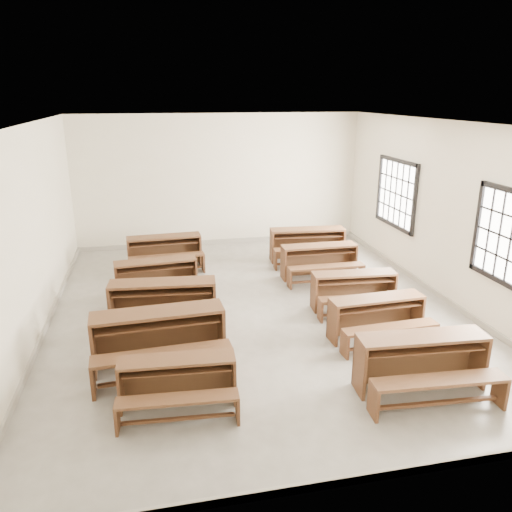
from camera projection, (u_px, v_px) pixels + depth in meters
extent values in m
plane|color=gray|center=(256.00, 310.00, 8.80)|extent=(8.50, 8.50, 0.00)
cube|color=white|center=(256.00, 124.00, 7.81)|extent=(7.00, 8.50, 0.05)
cube|color=beige|center=(220.00, 181.00, 12.23)|extent=(7.00, 0.05, 3.20)
cube|color=beige|center=(356.00, 337.00, 4.37)|extent=(7.00, 0.05, 3.20)
cube|color=beige|center=(34.00, 233.00, 7.61)|extent=(0.05, 8.50, 3.20)
cube|color=beige|center=(444.00, 212.00, 8.99)|extent=(0.05, 8.50, 3.20)
cube|color=gray|center=(221.00, 241.00, 12.71)|extent=(7.00, 0.04, 0.10)
cube|color=gray|center=(347.00, 480.00, 4.85)|extent=(7.00, 0.04, 0.10)
cube|color=gray|center=(47.00, 325.00, 8.09)|extent=(0.04, 8.50, 0.10)
cube|color=gray|center=(435.00, 292.00, 9.47)|extent=(0.04, 8.50, 0.10)
cube|color=black|center=(504.00, 283.00, 7.52)|extent=(0.06, 1.62, 0.08)
cube|color=black|center=(478.00, 226.00, 8.05)|extent=(0.06, 0.08, 1.46)
cube|color=white|center=(397.00, 193.00, 10.66)|extent=(0.02, 1.50, 1.30)
cube|color=black|center=(399.00, 161.00, 10.44)|extent=(0.06, 1.62, 0.08)
cube|color=black|center=(393.00, 225.00, 10.87)|extent=(0.06, 1.62, 0.08)
cube|color=black|center=(415.00, 201.00, 9.92)|extent=(0.06, 0.08, 1.46)
cube|color=black|center=(380.00, 187.00, 11.39)|extent=(0.06, 0.08, 1.46)
cube|color=brown|center=(177.00, 360.00, 5.95)|extent=(1.42, 0.44, 0.03)
cube|color=brown|center=(178.00, 376.00, 6.19)|extent=(1.39, 0.13, 0.59)
cube|color=#50301B|center=(120.00, 387.00, 5.95)|extent=(0.06, 0.35, 0.59)
cube|color=#50301B|center=(234.00, 378.00, 6.13)|extent=(0.06, 0.35, 0.59)
cube|color=#50301B|center=(177.00, 369.00, 5.97)|extent=(1.31, 0.35, 0.02)
cube|color=brown|center=(177.00, 399.00, 5.63)|extent=(1.41, 0.34, 0.03)
cube|color=#50301B|center=(117.00, 418.00, 5.59)|extent=(0.05, 0.25, 0.33)
cube|color=#50301B|center=(238.00, 408.00, 5.77)|extent=(0.05, 0.25, 0.33)
cube|color=#50301B|center=(179.00, 419.00, 5.71)|extent=(1.29, 0.13, 0.03)
cube|color=brown|center=(157.00, 312.00, 6.80)|extent=(1.82, 0.55, 0.05)
cube|color=brown|center=(158.00, 333.00, 7.11)|extent=(1.80, 0.14, 0.77)
cube|color=#50301B|center=(93.00, 347.00, 6.71)|extent=(0.07, 0.45, 0.77)
cube|color=#50301B|center=(221.00, 332.00, 7.14)|extent=(0.07, 0.45, 0.77)
cube|color=#50301B|center=(158.00, 324.00, 6.83)|extent=(1.68, 0.43, 0.02)
cube|color=brown|center=(163.00, 354.00, 6.40)|extent=(1.82, 0.41, 0.05)
cube|color=#50301B|center=(93.00, 380.00, 6.25)|extent=(0.06, 0.32, 0.43)
cube|color=#50301B|center=(230.00, 361.00, 6.69)|extent=(0.06, 0.32, 0.43)
cube|color=#50301B|center=(164.00, 377.00, 6.50)|extent=(1.67, 0.15, 0.05)
cube|color=brown|center=(162.00, 283.00, 7.99)|extent=(1.73, 0.58, 0.04)
cube|color=brown|center=(164.00, 300.00, 8.29)|extent=(1.70, 0.20, 0.72)
cube|color=#50301B|center=(111.00, 307.00, 8.02)|extent=(0.08, 0.43, 0.72)
cube|color=#50301B|center=(215.00, 302.00, 8.20)|extent=(0.08, 0.43, 0.72)
cube|color=#50301B|center=(163.00, 292.00, 8.02)|extent=(1.60, 0.46, 0.02)
cube|color=brown|center=(161.00, 314.00, 7.60)|extent=(1.72, 0.45, 0.04)
cube|color=#50301B|center=(107.00, 331.00, 7.58)|extent=(0.07, 0.30, 0.40)
cube|color=#50301B|center=(216.00, 325.00, 7.76)|extent=(0.07, 0.30, 0.40)
cube|color=#50301B|center=(162.00, 333.00, 7.70)|extent=(1.57, 0.20, 0.04)
cube|color=brown|center=(155.00, 261.00, 9.29)|extent=(1.54, 0.51, 0.04)
cube|color=brown|center=(155.00, 275.00, 9.55)|extent=(1.51, 0.18, 0.64)
cube|color=#50301B|center=(116.00, 282.00, 9.19)|extent=(0.07, 0.38, 0.64)
cube|color=#50301B|center=(195.00, 274.00, 9.61)|extent=(0.07, 0.38, 0.64)
cube|color=#50301B|center=(156.00, 268.00, 9.32)|extent=(1.42, 0.41, 0.02)
cube|color=brown|center=(159.00, 284.00, 8.96)|extent=(1.53, 0.40, 0.04)
cube|color=#50301B|center=(118.00, 299.00, 8.82)|extent=(0.06, 0.27, 0.36)
cube|color=#50301B|center=(200.00, 289.00, 9.23)|extent=(0.06, 0.27, 0.36)
cube|color=#50301B|center=(160.00, 298.00, 9.05)|extent=(1.39, 0.18, 0.04)
cube|color=brown|center=(164.00, 237.00, 10.76)|extent=(1.60, 0.47, 0.04)
cube|color=brown|center=(164.00, 250.00, 11.04)|extent=(1.58, 0.12, 0.67)
cube|color=#50301B|center=(128.00, 255.00, 10.69)|extent=(0.06, 0.40, 0.67)
cube|color=#50301B|center=(200.00, 250.00, 11.06)|extent=(0.06, 0.40, 0.67)
cube|color=#50301B|center=(164.00, 243.00, 10.79)|extent=(1.47, 0.37, 0.02)
cube|color=brown|center=(167.00, 256.00, 10.41)|extent=(1.59, 0.36, 0.04)
cube|color=#50301B|center=(130.00, 269.00, 10.29)|extent=(0.05, 0.28, 0.37)
cube|color=#50301B|center=(203.00, 263.00, 10.66)|extent=(0.05, 0.28, 0.37)
cube|color=#50301B|center=(167.00, 270.00, 10.50)|extent=(1.46, 0.12, 0.04)
cube|color=brown|center=(423.00, 337.00, 6.26)|extent=(1.67, 0.52, 0.04)
cube|color=brown|center=(414.00, 356.00, 6.55)|extent=(1.65, 0.15, 0.70)
cube|color=#50301B|center=(360.00, 368.00, 6.26)|extent=(0.07, 0.41, 0.70)
cube|color=#50301B|center=(478.00, 358.00, 6.48)|extent=(0.07, 0.41, 0.70)
cube|color=#50301B|center=(423.00, 348.00, 6.28)|extent=(1.54, 0.41, 0.02)
cube|color=brown|center=(440.00, 380.00, 5.88)|extent=(1.67, 0.40, 0.04)
cube|color=#50301B|center=(373.00, 402.00, 5.83)|extent=(0.06, 0.29, 0.39)
cube|color=#50301B|center=(500.00, 391.00, 6.06)|extent=(0.06, 0.29, 0.39)
cube|color=#50301B|center=(437.00, 403.00, 5.97)|extent=(1.53, 0.15, 0.04)
cube|color=brown|center=(377.00, 298.00, 7.64)|extent=(1.50, 0.45, 0.04)
cube|color=brown|center=(371.00, 314.00, 7.89)|extent=(1.48, 0.11, 0.63)
cube|color=#50301B|center=(333.00, 323.00, 7.56)|extent=(0.06, 0.37, 0.63)
cube|color=#50301B|center=(417.00, 313.00, 7.92)|extent=(0.06, 0.37, 0.63)
cube|color=#50301B|center=(377.00, 306.00, 7.66)|extent=(1.38, 0.35, 0.02)
cube|color=brown|center=(391.00, 327.00, 7.31)|extent=(1.49, 0.33, 0.04)
cube|color=#50301B|center=(345.00, 345.00, 7.19)|extent=(0.05, 0.26, 0.35)
cube|color=#50301B|center=(432.00, 333.00, 7.54)|extent=(0.05, 0.26, 0.35)
cube|color=#50301B|center=(389.00, 344.00, 7.39)|extent=(1.37, 0.12, 0.04)
cube|color=brown|center=(354.00, 273.00, 8.70)|extent=(1.49, 0.47, 0.04)
cube|color=brown|center=(350.00, 288.00, 8.96)|extent=(1.47, 0.14, 0.62)
cube|color=#50301B|center=(314.00, 293.00, 8.71)|extent=(0.06, 0.37, 0.62)
cube|color=#50301B|center=(392.00, 289.00, 8.90)|extent=(0.06, 0.37, 0.62)
cube|color=#50301B|center=(354.00, 281.00, 8.72)|extent=(1.37, 0.37, 0.02)
cube|color=brown|center=(362.00, 298.00, 8.36)|extent=(1.48, 0.36, 0.04)
cube|color=#50301B|center=(320.00, 311.00, 8.33)|extent=(0.05, 0.26, 0.35)
cube|color=#50301B|center=(402.00, 306.00, 8.52)|extent=(0.05, 0.26, 0.35)
cube|color=#50301B|center=(361.00, 313.00, 8.45)|extent=(1.36, 0.14, 0.04)
cube|color=brown|center=(319.00, 246.00, 10.18)|extent=(1.54, 0.40, 0.04)
cube|color=brown|center=(316.00, 259.00, 10.45)|extent=(1.54, 0.05, 0.65)
cube|color=#50301B|center=(283.00, 264.00, 10.14)|extent=(0.04, 0.39, 0.65)
cube|color=#50301B|center=(353.00, 260.00, 10.43)|extent=(0.04, 0.39, 0.65)
cube|color=#50301B|center=(319.00, 252.00, 10.20)|extent=(1.43, 0.30, 0.02)
cube|color=brown|center=(326.00, 267.00, 9.83)|extent=(1.54, 0.29, 0.04)
cube|color=#50301B|center=(289.00, 279.00, 9.75)|extent=(0.04, 0.27, 0.37)
cube|color=#50301B|center=(361.00, 274.00, 10.03)|extent=(0.04, 0.27, 0.37)
cube|color=#50301B|center=(326.00, 280.00, 9.92)|extent=(1.42, 0.06, 0.04)
cube|color=brown|center=(308.00, 229.00, 11.20)|extent=(1.69, 0.56, 0.04)
cube|color=brown|center=(305.00, 243.00, 11.49)|extent=(1.66, 0.18, 0.71)
cube|color=#50301B|center=(272.00, 247.00, 11.22)|extent=(0.08, 0.42, 0.71)
cube|color=#50301B|center=(342.00, 244.00, 11.41)|extent=(0.08, 0.42, 0.71)
cube|color=#50301B|center=(308.00, 236.00, 11.23)|extent=(1.56, 0.44, 0.02)
cube|color=brown|center=(312.00, 249.00, 10.82)|extent=(1.68, 0.43, 0.04)
cube|color=#50301B|center=(275.00, 260.00, 10.79)|extent=(0.07, 0.29, 0.40)
cube|color=#50301B|center=(348.00, 257.00, 10.98)|extent=(0.07, 0.29, 0.40)
cube|color=#50301B|center=(312.00, 263.00, 10.91)|extent=(1.54, 0.18, 0.04)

